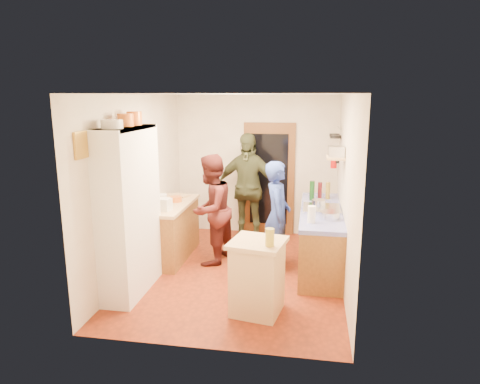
% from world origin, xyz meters
% --- Properties ---
extents(floor, '(3.00, 4.00, 0.02)m').
position_xyz_m(floor, '(0.00, 0.00, -0.01)').
color(floor, maroon).
rests_on(floor, ground).
extents(ceiling, '(3.00, 4.00, 0.02)m').
position_xyz_m(ceiling, '(0.00, 0.00, 2.61)').
color(ceiling, silver).
rests_on(ceiling, ground).
extents(wall_back, '(3.00, 0.02, 2.60)m').
position_xyz_m(wall_back, '(0.00, 2.01, 1.30)').
color(wall_back, silver).
rests_on(wall_back, ground).
extents(wall_front, '(3.00, 0.02, 2.60)m').
position_xyz_m(wall_front, '(0.00, -2.01, 1.30)').
color(wall_front, silver).
rests_on(wall_front, ground).
extents(wall_left, '(0.02, 4.00, 2.60)m').
position_xyz_m(wall_left, '(-1.51, 0.00, 1.30)').
color(wall_left, silver).
rests_on(wall_left, ground).
extents(wall_right, '(0.02, 4.00, 2.60)m').
position_xyz_m(wall_right, '(1.51, 0.00, 1.30)').
color(wall_right, silver).
rests_on(wall_right, ground).
extents(door_frame, '(0.95, 0.06, 2.10)m').
position_xyz_m(door_frame, '(0.25, 1.97, 1.05)').
color(door_frame, brown).
rests_on(door_frame, ground).
extents(door_glass, '(0.70, 0.02, 1.70)m').
position_xyz_m(door_glass, '(0.25, 1.94, 1.05)').
color(door_glass, black).
rests_on(door_glass, door_frame).
extents(hutch_body, '(0.40, 1.20, 2.20)m').
position_xyz_m(hutch_body, '(-1.30, -0.80, 1.10)').
color(hutch_body, white).
rests_on(hutch_body, ground).
extents(hutch_top_shelf, '(0.40, 1.14, 0.04)m').
position_xyz_m(hutch_top_shelf, '(-1.30, -0.80, 2.18)').
color(hutch_top_shelf, white).
rests_on(hutch_top_shelf, hutch_body).
extents(plate_stack, '(0.26, 0.26, 0.11)m').
position_xyz_m(plate_stack, '(-1.30, -1.14, 2.25)').
color(plate_stack, white).
rests_on(plate_stack, hutch_top_shelf).
extents(orange_pot_a, '(0.20, 0.20, 0.16)m').
position_xyz_m(orange_pot_a, '(-1.30, -0.76, 2.28)').
color(orange_pot_a, orange).
rests_on(orange_pot_a, hutch_top_shelf).
extents(orange_pot_b, '(0.20, 0.20, 0.18)m').
position_xyz_m(orange_pot_b, '(-1.30, -0.49, 2.29)').
color(orange_pot_b, orange).
rests_on(orange_pot_b, hutch_top_shelf).
extents(left_counter_base, '(0.60, 1.40, 0.85)m').
position_xyz_m(left_counter_base, '(-1.20, 0.45, 0.42)').
color(left_counter_base, '#9A6326').
rests_on(left_counter_base, ground).
extents(left_counter_top, '(0.64, 1.44, 0.05)m').
position_xyz_m(left_counter_top, '(-1.20, 0.45, 0.88)').
color(left_counter_top, tan).
rests_on(left_counter_top, left_counter_base).
extents(toaster, '(0.27, 0.21, 0.18)m').
position_xyz_m(toaster, '(-1.15, 0.04, 0.99)').
color(toaster, white).
rests_on(toaster, left_counter_top).
extents(kettle, '(0.19, 0.19, 0.18)m').
position_xyz_m(kettle, '(-1.25, 0.29, 0.99)').
color(kettle, white).
rests_on(kettle, left_counter_top).
extents(orange_bowl, '(0.22, 0.22, 0.08)m').
position_xyz_m(orange_bowl, '(-1.12, 0.59, 0.94)').
color(orange_bowl, orange).
rests_on(orange_bowl, left_counter_top).
extents(chopping_board, '(0.36, 0.31, 0.02)m').
position_xyz_m(chopping_board, '(-1.18, 0.98, 0.91)').
color(chopping_board, tan).
rests_on(chopping_board, left_counter_top).
extents(right_counter_base, '(0.60, 2.20, 0.84)m').
position_xyz_m(right_counter_base, '(1.20, 0.50, 0.42)').
color(right_counter_base, '#9A6326').
rests_on(right_counter_base, ground).
extents(right_counter_top, '(0.62, 2.22, 0.06)m').
position_xyz_m(right_counter_top, '(1.20, 0.50, 0.87)').
color(right_counter_top, '#0F17C1').
rests_on(right_counter_top, right_counter_base).
extents(hob, '(0.55, 0.58, 0.04)m').
position_xyz_m(hob, '(1.20, 0.46, 0.92)').
color(hob, silver).
rests_on(hob, right_counter_top).
extents(pot_on_hob, '(0.20, 0.20, 0.13)m').
position_xyz_m(pot_on_hob, '(1.15, 0.40, 1.00)').
color(pot_on_hob, silver).
rests_on(pot_on_hob, hob).
extents(bottle_a, '(0.09, 0.09, 0.32)m').
position_xyz_m(bottle_a, '(1.05, 1.06, 1.06)').
color(bottle_a, '#143F14').
rests_on(bottle_a, right_counter_top).
extents(bottle_b, '(0.09, 0.09, 0.27)m').
position_xyz_m(bottle_b, '(1.18, 1.20, 1.04)').
color(bottle_b, '#591419').
rests_on(bottle_b, right_counter_top).
extents(bottle_c, '(0.09, 0.09, 0.28)m').
position_xyz_m(bottle_c, '(1.31, 1.19, 1.04)').
color(bottle_c, olive).
rests_on(bottle_c, right_counter_top).
extents(paper_towel, '(0.13, 0.13, 0.23)m').
position_xyz_m(paper_towel, '(1.05, -0.24, 1.02)').
color(paper_towel, white).
rests_on(paper_towel, right_counter_top).
extents(mixing_bowl, '(0.28, 0.28, 0.10)m').
position_xyz_m(mixing_bowl, '(1.30, -0.02, 0.95)').
color(mixing_bowl, silver).
rests_on(mixing_bowl, right_counter_top).
extents(island_base, '(0.64, 0.64, 0.86)m').
position_xyz_m(island_base, '(0.43, -1.13, 0.43)').
color(island_base, tan).
rests_on(island_base, ground).
extents(island_top, '(0.72, 0.72, 0.05)m').
position_xyz_m(island_top, '(0.43, -1.13, 0.89)').
color(island_top, tan).
rests_on(island_top, island_base).
extents(cutting_board, '(0.39, 0.34, 0.02)m').
position_xyz_m(cutting_board, '(0.39, -1.07, 0.90)').
color(cutting_board, white).
rests_on(cutting_board, island_top).
extents(oil_jar, '(0.12, 0.12, 0.21)m').
position_xyz_m(oil_jar, '(0.59, -1.28, 1.01)').
color(oil_jar, '#AD9E2D').
rests_on(oil_jar, island_top).
extents(pan_rail, '(0.02, 0.65, 0.02)m').
position_xyz_m(pan_rail, '(1.46, 1.52, 2.05)').
color(pan_rail, silver).
rests_on(pan_rail, wall_right).
extents(pan_hang_a, '(0.18, 0.18, 0.05)m').
position_xyz_m(pan_hang_a, '(1.40, 1.35, 1.92)').
color(pan_hang_a, black).
rests_on(pan_hang_a, pan_rail).
extents(pan_hang_b, '(0.16, 0.16, 0.05)m').
position_xyz_m(pan_hang_b, '(1.40, 1.55, 1.90)').
color(pan_hang_b, black).
rests_on(pan_hang_b, pan_rail).
extents(pan_hang_c, '(0.17, 0.17, 0.05)m').
position_xyz_m(pan_hang_c, '(1.40, 1.75, 1.91)').
color(pan_hang_c, black).
rests_on(pan_hang_c, pan_rail).
extents(wall_shelf, '(0.26, 0.42, 0.03)m').
position_xyz_m(wall_shelf, '(1.37, 0.45, 1.70)').
color(wall_shelf, tan).
rests_on(wall_shelf, wall_right).
extents(radio, '(0.23, 0.31, 0.15)m').
position_xyz_m(radio, '(1.37, 0.45, 1.79)').
color(radio, silver).
rests_on(radio, wall_shelf).
extents(ext_bracket, '(0.06, 0.10, 0.04)m').
position_xyz_m(ext_bracket, '(1.47, 1.70, 1.45)').
color(ext_bracket, black).
rests_on(ext_bracket, wall_right).
extents(fire_extinguisher, '(0.11, 0.11, 0.32)m').
position_xyz_m(fire_extinguisher, '(1.41, 1.70, 1.50)').
color(fire_extinguisher, red).
rests_on(fire_extinguisher, wall_right).
extents(picture_frame, '(0.03, 0.25, 0.30)m').
position_xyz_m(picture_frame, '(-1.48, -1.55, 2.05)').
color(picture_frame, gold).
rests_on(picture_frame, wall_left).
extents(person_hob, '(0.45, 0.64, 1.65)m').
position_xyz_m(person_hob, '(0.58, 0.26, 0.83)').
color(person_hob, navy).
rests_on(person_hob, ground).
extents(person_left, '(0.87, 0.99, 1.72)m').
position_xyz_m(person_left, '(-0.44, 0.37, 0.86)').
color(person_left, '#451816').
rests_on(person_left, ground).
extents(person_back, '(1.21, 0.66, 1.96)m').
position_xyz_m(person_back, '(-0.07, 1.43, 0.98)').
color(person_back, '#333822').
rests_on(person_back, ground).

